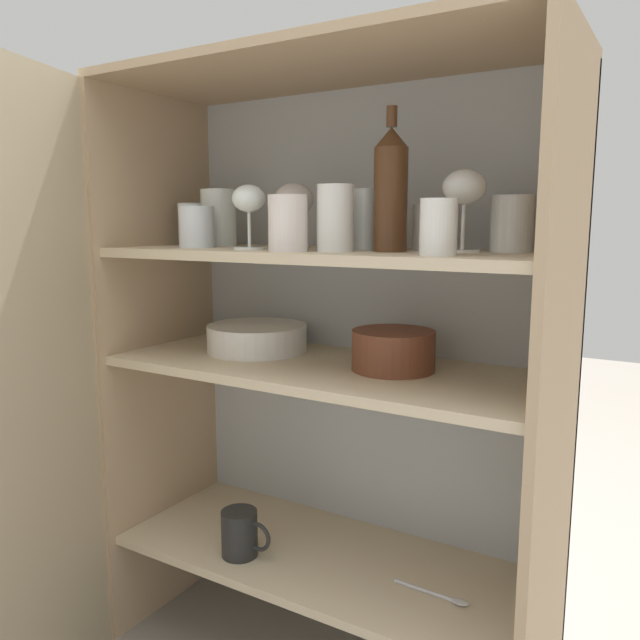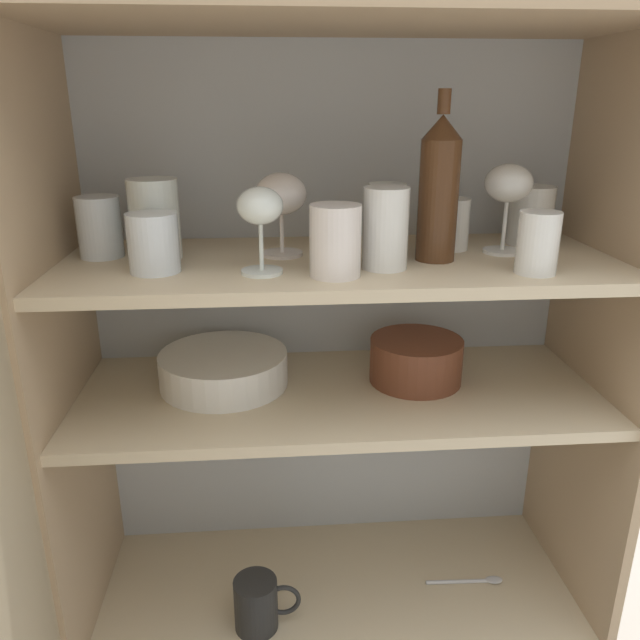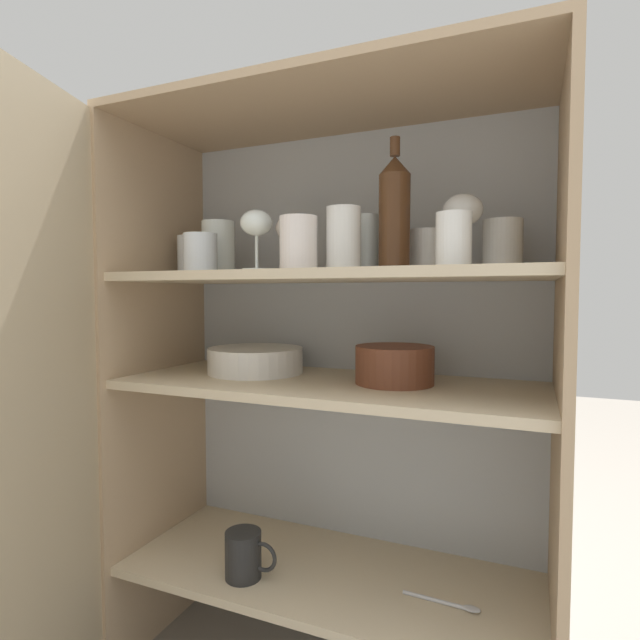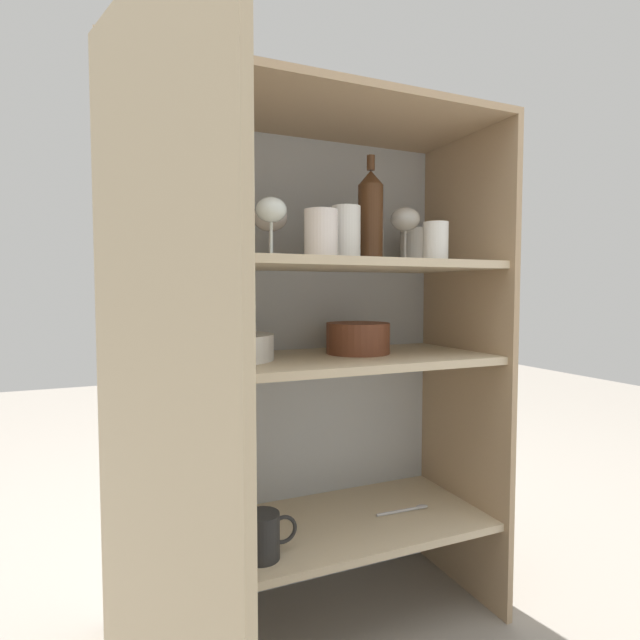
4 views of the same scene
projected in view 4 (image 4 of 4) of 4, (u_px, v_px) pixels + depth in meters
The scene contains 25 objects.
cupboard_back_panel at pixel (286, 366), 1.44m from camera, with size 0.97×0.02×1.31m, color #B2B7BC.
cupboard_side_left at pixel (108, 391), 1.08m from camera, with size 0.02×0.41×1.31m, color tan.
cupboard_side_right at pixel (463, 366), 1.45m from camera, with size 0.02×0.41×1.31m, color tan.
cupboard_top_panel at pixel (311, 110), 1.23m from camera, with size 0.97×0.41×0.02m, color tan.
shelf_board_lower at pixel (312, 530), 1.29m from camera, with size 0.93×0.37×0.02m, color beige.
shelf_board_middle at pixel (311, 362), 1.26m from camera, with size 0.93×0.37×0.02m, color beige.
shelf_board_upper at pixel (311, 264), 1.25m from camera, with size 0.93×0.37×0.02m, color beige.
cupboard_door at pixel (157, 445), 0.70m from camera, with size 0.16×0.47×1.31m.
tumbler_glass_0 at pixel (194, 234), 1.07m from camera, with size 0.08×0.08×0.09m.
tumbler_glass_1 at pixel (436, 241), 1.25m from camera, with size 0.06×0.06×0.10m.
tumbler_glass_2 at pixel (372, 247), 1.38m from camera, with size 0.06×0.06×0.09m.
tumbler_glass_3 at pixel (346, 233), 1.21m from camera, with size 0.07×0.07×0.13m.
tumbler_glass_4 at pixel (139, 234), 1.13m from camera, with size 0.07×0.07×0.10m.
tumbler_glass_5 at pixel (337, 238), 1.29m from camera, with size 0.06×0.06×0.12m.
tumbler_glass_6 at pixel (414, 247), 1.47m from camera, with size 0.08×0.08×0.11m.
tumbler_glass_7 at pixel (183, 229), 1.15m from camera, with size 0.08×0.08×0.13m.
tumbler_glass_8 at pixel (321, 234), 1.14m from camera, with size 0.08×0.08×0.11m.
wine_glass_0 at pixel (271, 214), 1.11m from camera, with size 0.07×0.07×0.13m.
wine_glass_1 at pixel (270, 220), 1.23m from camera, with size 0.09×0.09×0.14m.
wine_glass_2 at pixel (405, 222), 1.37m from camera, with size 0.08×0.08×0.15m.
wine_bottle at pixel (370, 215), 1.29m from camera, with size 0.07×0.07×0.27m.
plate_stack_white at pixel (226, 347), 1.22m from camera, with size 0.24×0.24×0.06m.
mixing_bowl_large at pixel (358, 337), 1.35m from camera, with size 0.17×0.17×0.08m.
coffee_mug_primary at pixel (263, 536), 1.13m from camera, with size 0.13×0.08×0.10m.
serving_spoon at pixel (408, 510), 1.38m from camera, with size 0.16×0.02×0.01m.
Camera 4 is at (-0.47, -0.98, 0.87)m, focal length 28.00 mm.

